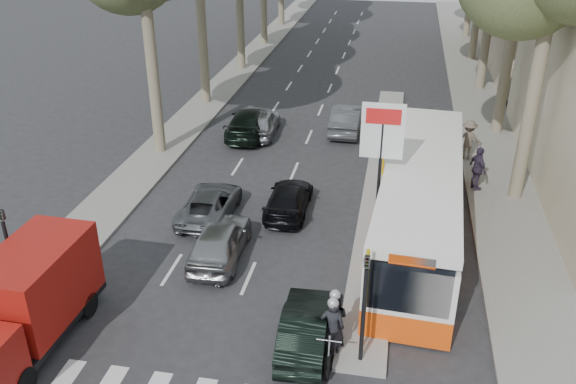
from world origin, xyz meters
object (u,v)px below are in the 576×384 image
(dark_hatchback, at_px, (305,327))
(city_bus, at_px, (420,202))
(silver_hatchback, at_px, (220,241))
(red_truck, at_px, (29,299))
(motorcycle, at_px, (333,325))

(dark_hatchback, bearing_deg, city_bus, -119.01)
(silver_hatchback, relative_size, city_bus, 0.34)
(dark_hatchback, distance_m, red_truck, 8.02)
(dark_hatchback, distance_m, motorcycle, 0.89)
(silver_hatchback, bearing_deg, red_truck, 51.02)
(motorcycle, bearing_deg, city_bus, 70.49)
(dark_hatchback, relative_size, red_truck, 0.71)
(silver_hatchback, relative_size, motorcycle, 1.75)
(red_truck, height_order, motorcycle, red_truck)
(silver_hatchback, xyz_separation_m, motorcycle, (4.61, -4.18, 0.21))
(red_truck, distance_m, city_bus, 13.61)
(red_truck, bearing_deg, dark_hatchback, 11.03)
(silver_hatchback, distance_m, city_bus, 7.50)
(silver_hatchback, distance_m, dark_hatchback, 5.56)
(silver_hatchback, relative_size, red_truck, 0.77)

